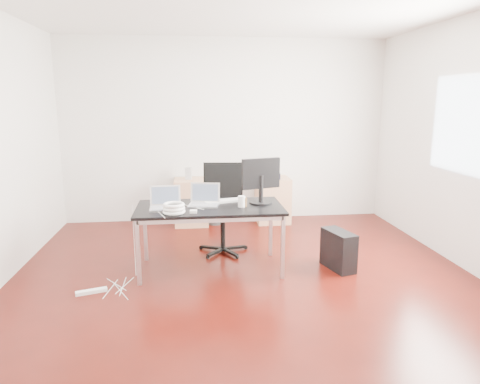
{
  "coord_description": "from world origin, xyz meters",
  "views": [
    {
      "loc": [
        -0.54,
        -4.17,
        1.87
      ],
      "look_at": [
        0.0,
        0.55,
        0.85
      ],
      "focal_mm": 32.0,
      "sensor_mm": 36.0,
      "label": 1
    }
  ],
  "objects": [
    {
      "name": "room_shell",
      "position": [
        0.04,
        0.0,
        1.4
      ],
      "size": [
        5.0,
        5.0,
        5.0
      ],
      "color": "#370A06",
      "rests_on": "ground"
    },
    {
      "name": "desk",
      "position": [
        -0.35,
        0.4,
        0.68
      ],
      "size": [
        1.6,
        0.8,
        0.73
      ],
      "color": "black",
      "rests_on": "ground"
    },
    {
      "name": "office_chair",
      "position": [
        -0.16,
        1.02,
        0.61
      ],
      "size": [
        0.53,
        0.55,
        1.08
      ],
      "rotation": [
        0.0,
        0.0,
        -0.11
      ],
      "color": "black",
      "rests_on": "ground"
    },
    {
      "name": "filing_cabinet_left",
      "position": [
        -0.56,
        2.23,
        0.35
      ],
      "size": [
        0.5,
        0.5,
        0.7
      ],
      "primitive_type": "cube",
      "color": "tan",
      "rests_on": "ground"
    },
    {
      "name": "filing_cabinet_right",
      "position": [
        0.7,
        2.23,
        0.35
      ],
      "size": [
        0.5,
        0.5,
        0.7
      ],
      "primitive_type": "cube",
      "color": "tan",
      "rests_on": "ground"
    },
    {
      "name": "pc_tower",
      "position": [
        1.08,
        0.25,
        0.22
      ],
      "size": [
        0.31,
        0.49,
        0.44
      ],
      "primitive_type": "cube",
      "rotation": [
        0.0,
        0.0,
        0.27
      ],
      "color": "black",
      "rests_on": "ground"
    },
    {
      "name": "wastebasket",
      "position": [
        -0.21,
        2.21,
        0.14
      ],
      "size": [
        0.29,
        0.29,
        0.28
      ],
      "primitive_type": "cylinder",
      "rotation": [
        0.0,
        0.0,
        0.24
      ],
      "color": "black",
      "rests_on": "ground"
    },
    {
      "name": "power_strip",
      "position": [
        -1.56,
        -0.1,
        0.02
      ],
      "size": [
        0.3,
        0.15,
        0.04
      ],
      "primitive_type": "cube",
      "rotation": [
        0.0,
        0.0,
        0.3
      ],
      "color": "white",
      "rests_on": "ground"
    },
    {
      "name": "laptop_left",
      "position": [
        -0.83,
        0.38,
        0.79
      ],
      "size": [
        0.34,
        0.27,
        0.23
      ],
      "rotation": [
        0.0,
        0.0,
        0.04
      ],
      "color": "silver",
      "rests_on": "desk"
    },
    {
      "name": "laptop_right",
      "position": [
        -0.41,
        0.48,
        0.79
      ],
      "size": [
        0.37,
        0.31,
        0.23
      ],
      "rotation": [
        0.0,
        0.0,
        -0.2
      ],
      "color": "silver",
      "rests_on": "desk"
    },
    {
      "name": "monitor",
      "position": [
        0.23,
        0.49,
        1.01
      ],
      "size": [
        0.45,
        0.26,
        0.51
      ],
      "rotation": [
        0.0,
        0.0,
        0.28
      ],
      "color": "black",
      "rests_on": "desk"
    },
    {
      "name": "keyboard",
      "position": [
        -0.19,
        0.59,
        0.74
      ],
      "size": [
        0.46,
        0.26,
        0.02
      ],
      "primitive_type": "cube",
      "rotation": [
        0.0,
        0.0,
        0.28
      ],
      "color": "white",
      "rests_on": "desk"
    },
    {
      "name": "cup_white",
      "position": [
        -0.01,
        0.34,
        0.79
      ],
      "size": [
        0.1,
        0.1,
        0.12
      ],
      "primitive_type": "cylinder",
      "rotation": [
        0.0,
        0.0,
        0.3
      ],
      "color": "white",
      "rests_on": "desk"
    },
    {
      "name": "cup_brown",
      "position": [
        0.02,
        0.35,
        0.78
      ],
      "size": [
        0.09,
        0.09,
        0.1
      ],
      "primitive_type": "cylinder",
      "rotation": [
        0.0,
        0.0,
        -0.13
      ],
      "color": "#4F351B",
      "rests_on": "desk"
    },
    {
      "name": "cable_coil",
      "position": [
        -0.73,
        0.15,
        0.78
      ],
      "size": [
        0.24,
        0.24,
        0.11
      ],
      "rotation": [
        0.0,
        0.0,
        0.36
      ],
      "color": "white",
      "rests_on": "desk"
    },
    {
      "name": "power_adapter",
      "position": [
        -0.53,
        0.14,
        0.74
      ],
      "size": [
        0.08,
        0.08,
        0.03
      ],
      "primitive_type": "cube",
      "rotation": [
        0.0,
        0.0,
        -0.08
      ],
      "color": "white",
      "rests_on": "desk"
    },
    {
      "name": "speaker",
      "position": [
        -0.59,
        2.24,
        0.79
      ],
      "size": [
        0.1,
        0.09,
        0.18
      ],
      "primitive_type": "cube",
      "rotation": [
        0.0,
        0.0,
        -0.17
      ],
      "color": "#9E9E9E",
      "rests_on": "filing_cabinet_left"
    },
    {
      "name": "navy_garment",
      "position": [
        0.62,
        2.17,
        0.74
      ],
      "size": [
        0.32,
        0.27,
        0.09
      ],
      "primitive_type": "cube",
      "rotation": [
        0.0,
        0.0,
        0.1
      ],
      "color": "black",
      "rests_on": "filing_cabinet_right"
    }
  ]
}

